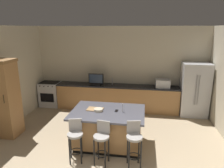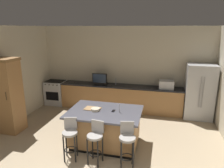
{
  "view_description": "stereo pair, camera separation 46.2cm",
  "coord_description": "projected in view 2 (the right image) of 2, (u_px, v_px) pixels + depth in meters",
  "views": [
    {
      "loc": [
        0.87,
        -2.56,
        2.87
      ],
      "look_at": [
        -0.02,
        3.02,
        1.35
      ],
      "focal_mm": 33.17,
      "sensor_mm": 36.0,
      "label": 1
    },
    {
      "loc": [
        1.32,
        -2.47,
        2.87
      ],
      "look_at": [
        -0.02,
        3.02,
        1.35
      ],
      "focal_mm": 33.17,
      "sensor_mm": 36.0,
      "label": 2
    }
  ],
  "objects": [
    {
      "name": "cabinet_tower",
      "position": [
        9.0,
        95.0,
        5.73
      ],
      "size": [
        0.56,
        0.61,
        2.11
      ],
      "color": "#9E7042",
      "rests_on": "ground_plane"
    },
    {
      "name": "cell_phone",
      "position": [
        113.0,
        111.0,
        5.07
      ],
      "size": [
        0.08,
        0.15,
        0.01
      ],
      "primitive_type": "cube",
      "rotation": [
        0.0,
        0.0,
        -0.05
      ],
      "color": "black",
      "rests_on": "kitchen_island"
    },
    {
      "name": "wall_left",
      "position": [
        4.0,
        78.0,
        5.96
      ],
      "size": [
        0.12,
        5.24,
        2.95
      ],
      "primitive_type": "cube",
      "color": "beige",
      "rests_on": "ground_plane"
    },
    {
      "name": "tv_monitor",
      "position": [
        100.0,
        79.0,
        7.41
      ],
      "size": [
        0.54,
        0.16,
        0.41
      ],
      "color": "black",
      "rests_on": "counter_back"
    },
    {
      "name": "fruit_bowl",
      "position": [
        95.0,
        109.0,
        5.09
      ],
      "size": [
        0.22,
        0.22,
        0.06
      ],
      "primitive_type": "cylinder",
      "color": "beige",
      "rests_on": "kitchen_island"
    },
    {
      "name": "range_oven",
      "position": [
        56.0,
        92.0,
        8.03
      ],
      "size": [
        0.73,
        0.63,
        0.93
      ],
      "color": "#B7BABF",
      "rests_on": "ground_plane"
    },
    {
      "name": "microwave",
      "position": [
        166.0,
        85.0,
        6.93
      ],
      "size": [
        0.48,
        0.36,
        0.28
      ],
      "primitive_type": "cube",
      "color": "#B7BABF",
      "rests_on": "counter_back"
    },
    {
      "name": "bar_stool_center",
      "position": [
        96.0,
        139.0,
        4.45
      ],
      "size": [
        0.34,
        0.36,
        0.95
      ],
      "rotation": [
        0.0,
        0.0,
        -0.14
      ],
      "color": "gray",
      "rests_on": "ground_plane"
    },
    {
      "name": "refrigerator",
      "position": [
        199.0,
        92.0,
        6.68
      ],
      "size": [
        0.88,
        0.75,
        1.78
      ],
      "color": "#B7BABF",
      "rests_on": "ground_plane"
    },
    {
      "name": "sink_faucet_back",
      "position": [
        116.0,
        81.0,
        7.44
      ],
      "size": [
        0.02,
        0.02,
        0.24
      ],
      "primitive_type": "cylinder",
      "color": "#B2B2B7",
      "rests_on": "counter_back"
    },
    {
      "name": "counter_back",
      "position": [
        120.0,
        98.0,
        7.45
      ],
      "size": [
        4.34,
        0.62,
        0.91
      ],
      "color": "#9E7042",
      "rests_on": "ground_plane"
    },
    {
      "name": "wall_back",
      "position": [
        124.0,
        68.0,
        7.52
      ],
      "size": [
        6.59,
        0.12,
        2.95
      ],
      "primitive_type": "cube",
      "color": "beige",
      "rests_on": "ground_plane"
    },
    {
      "name": "kitchen_island",
      "position": [
        105.0,
        127.0,
        5.19
      ],
      "size": [
        1.78,
        1.25,
        0.91
      ],
      "color": "black",
      "rests_on": "ground_plane"
    },
    {
      "name": "cutting_board",
      "position": [
        93.0,
        109.0,
        5.2
      ],
      "size": [
        0.41,
        0.29,
        0.02
      ],
      "primitive_type": "cube",
      "rotation": [
        0.0,
        0.0,
        -0.05
      ],
      "color": "#A87F51",
      "rests_on": "kitchen_island"
    },
    {
      "name": "bar_stool_right",
      "position": [
        127.0,
        141.0,
        4.29
      ],
      "size": [
        0.35,
        0.37,
        1.0
      ],
      "rotation": [
        0.0,
        0.0,
        0.22
      ],
      "color": "gray",
      "rests_on": "ground_plane"
    },
    {
      "name": "bar_stool_left",
      "position": [
        70.0,
        135.0,
        4.59
      ],
      "size": [
        0.35,
        0.37,
        0.95
      ],
      "rotation": [
        0.0,
        0.0,
        0.25
      ],
      "color": "gray",
      "rests_on": "ground_plane"
    },
    {
      "name": "sink_faucet_island",
      "position": [
        119.0,
        108.0,
        4.96
      ],
      "size": [
        0.02,
        0.02,
        0.22
      ],
      "primitive_type": "cylinder",
      "color": "#B2B2B7",
      "rests_on": "kitchen_island"
    }
  ]
}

